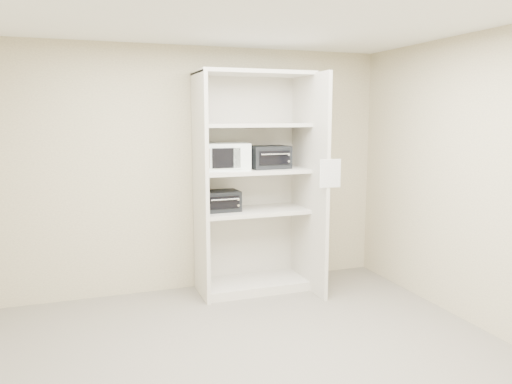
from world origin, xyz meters
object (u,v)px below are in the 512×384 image
object	(u,v)px
shelving_unit	(257,190)
toaster_oven_lower	(220,201)
microwave	(225,157)
toaster_oven_upper	(268,157)

from	to	relation	value
shelving_unit	toaster_oven_lower	bearing A→B (deg)	174.82
microwave	toaster_oven_upper	bearing A→B (deg)	5.16
shelving_unit	toaster_oven_lower	distance (m)	0.43
microwave	toaster_oven_lower	world-z (taller)	microwave
toaster_oven_upper	shelving_unit	bearing A→B (deg)	-176.04
microwave	toaster_oven_lower	size ratio (longest dim) A/B	1.21
microwave	toaster_oven_upper	distance (m)	0.50
toaster_oven_upper	microwave	bearing A→B (deg)	177.81
shelving_unit	microwave	bearing A→B (deg)	178.70
shelving_unit	toaster_oven_upper	size ratio (longest dim) A/B	5.59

